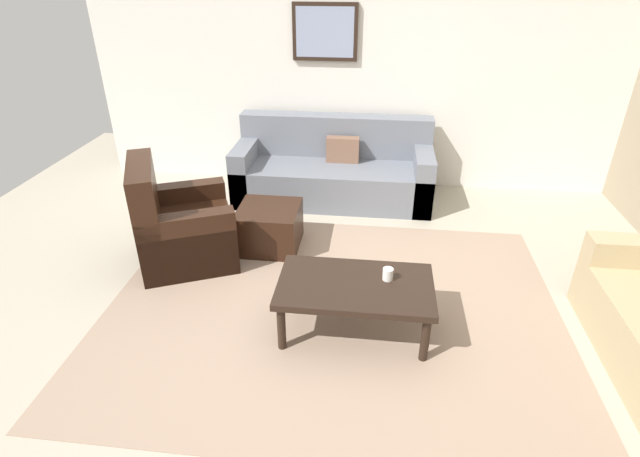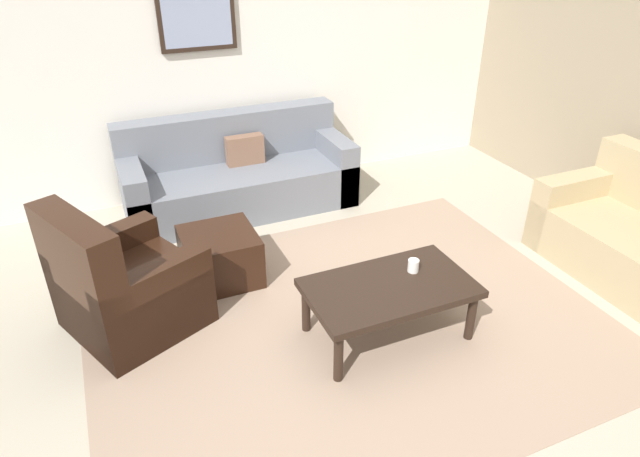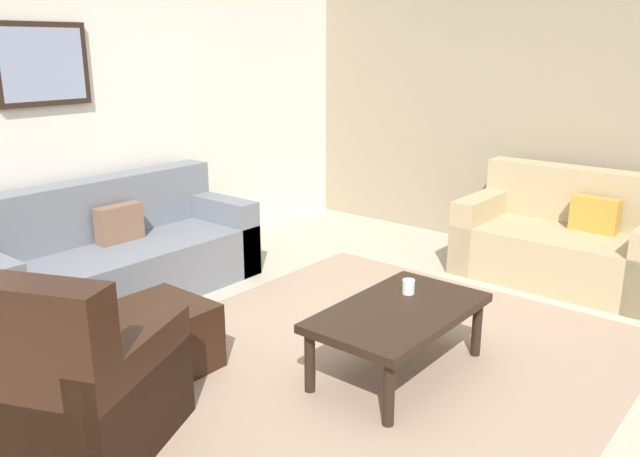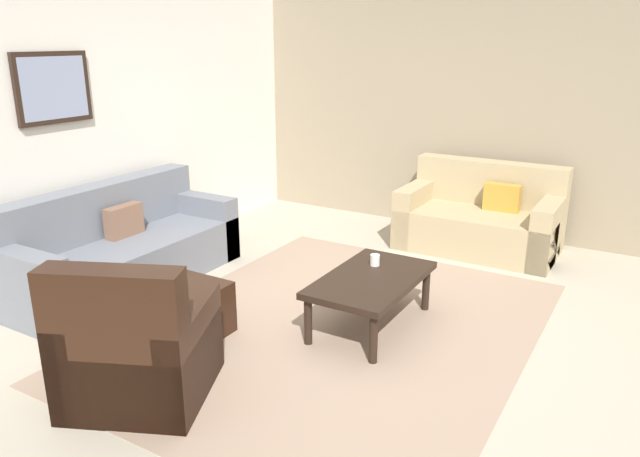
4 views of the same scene
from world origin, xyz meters
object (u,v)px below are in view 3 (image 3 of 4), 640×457
cup (408,287)px  framed_artwork (42,64)px  couch_main (111,259)px  coffee_table (399,316)px  ottoman (158,339)px  armchair_leather (67,394)px  couch_loveseat (567,242)px

cup → framed_artwork: (-0.75, 2.66, 1.27)m
couch_main → coffee_table: bearing=-81.0°
ottoman → coffee_table: coffee_table is taller
couch_main → ottoman: 1.32m
ottoman → framed_artwork: (0.34, 1.62, 1.53)m
armchair_leather → cup: 1.98m
armchair_leather → coffee_table: 1.80m
coffee_table → ottoman: bearing=127.7°
couch_main → ottoman: couch_main is taller
armchair_leather → framed_artwork: framed_artwork is taller
couch_main → armchair_leather: bearing=-128.7°
armchair_leather → couch_loveseat: bearing=-14.1°
couch_loveseat → framed_artwork: 4.28m
couch_main → coffee_table: (0.37, -2.34, 0.06)m
couch_loveseat → ottoman: 3.38m
coffee_table → framed_artwork: size_ratio=1.57×
coffee_table → couch_main: bearing=99.0°
couch_loveseat → framed_artwork: (-2.78, 2.93, 1.43)m
couch_main → cup: (0.60, -2.26, 0.16)m
framed_artwork → couch_loveseat: bearing=-46.5°
cup → armchair_leather: bearing=159.2°
ottoman → framed_artwork: bearing=78.1°
couch_loveseat → couch_main: bearing=136.1°
coffee_table → couch_loveseat: bearing=-4.9°
coffee_table → armchair_leather: bearing=154.3°
couch_loveseat → ottoman: size_ratio=2.82×
couch_loveseat → framed_artwork: size_ratio=2.25×
ottoman → cup: bearing=-43.6°
framed_artwork → armchair_leather: bearing=-119.3°
couch_main → framed_artwork: 1.49m
ottoman → couch_main: bearing=68.1°
coffee_table → framed_artwork: framed_artwork is taller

